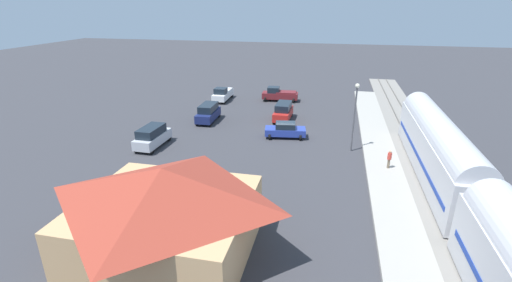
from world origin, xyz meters
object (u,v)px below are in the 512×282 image
(station_building, at_px, (166,210))
(pedestrian_on_platform, at_px, (389,158))
(suv_silver, at_px, (152,136))
(pickup_white, at_px, (223,94))
(sedan_blue, at_px, (285,130))
(suv_navy, at_px, (208,113))
(light_pole_near_platform, at_px, (355,109))
(pickup_maroon, at_px, (279,94))
(suv_red, at_px, (283,111))

(station_building, height_order, pedestrian_on_platform, station_building)
(pedestrian_on_platform, distance_m, suv_silver, 23.50)
(station_building, height_order, suv_silver, station_building)
(pickup_white, height_order, sedan_blue, pickup_white)
(suv_navy, relative_size, light_pole_near_platform, 0.71)
(suv_navy, bearing_deg, station_building, 104.29)
(pedestrian_on_platform, relative_size, sedan_blue, 0.36)
(station_building, bearing_deg, suv_navy, -75.71)
(sedan_blue, bearing_deg, pickup_white, -50.18)
(pickup_maroon, xyz_separation_m, suv_silver, (10.02, 21.51, 0.12))
(pickup_maroon, relative_size, suv_silver, 1.11)
(suv_navy, relative_size, pickup_maroon, 0.90)
(suv_silver, bearing_deg, pedestrian_on_platform, 178.05)
(pickup_maroon, xyz_separation_m, sedan_blue, (-3.18, 15.76, -0.15))
(station_building, distance_m, sedan_blue, 21.74)
(pickup_maroon, distance_m, light_pole_near_platform, 21.18)
(pickup_white, xyz_separation_m, pickup_maroon, (-8.60, -1.64, 0.00))
(station_building, xyz_separation_m, pedestrian_on_platform, (-14.33, -14.71, -1.65))
(pickup_white, height_order, pickup_maroon, same)
(pickup_white, distance_m, pickup_maroon, 8.75)
(suv_red, bearing_deg, pickup_white, -36.27)
(light_pole_near_platform, bearing_deg, suv_navy, -19.34)
(pickup_white, relative_size, pickup_maroon, 0.99)
(station_building, bearing_deg, suv_red, -95.93)
(sedan_blue, height_order, suv_red, suv_red)
(suv_navy, height_order, suv_red, same)
(pickup_white, distance_m, suv_silver, 19.93)
(pickup_white, xyz_separation_m, suv_red, (-10.59, 7.77, 0.12))
(suv_red, bearing_deg, sedan_blue, 100.52)
(suv_navy, xyz_separation_m, light_pole_near_platform, (-17.57, 6.17, 3.31))
(sedan_blue, bearing_deg, pickup_maroon, -78.60)
(pickup_white, relative_size, suv_red, 1.10)
(pickup_maroon, bearing_deg, station_building, 88.65)
(light_pole_near_platform, bearing_deg, pedestrian_on_platform, 127.12)
(pickup_white, bearing_deg, pedestrian_on_platform, 136.85)
(station_building, xyz_separation_m, pickup_white, (7.72, -35.39, -1.90))
(pickup_maroon, height_order, suv_silver, suv_silver)
(pickup_white, xyz_separation_m, suv_navy, (-1.35, 10.37, 0.12))
(sedan_blue, xyz_separation_m, suv_red, (1.18, -6.35, 0.27))
(pickup_white, bearing_deg, station_building, 102.31)
(sedan_blue, bearing_deg, station_building, 79.22)
(suv_red, distance_m, light_pole_near_platform, 12.54)
(sedan_blue, bearing_deg, pedestrian_on_platform, 147.49)
(suv_silver, relative_size, light_pole_near_platform, 0.71)
(station_building, bearing_deg, pickup_maroon, -91.35)
(pedestrian_on_platform, xyz_separation_m, suv_silver, (23.48, -0.80, -0.13))
(station_building, relative_size, pickup_maroon, 1.90)
(pedestrian_on_platform, xyz_separation_m, suv_red, (11.46, -12.90, -0.13))
(pedestrian_on_platform, distance_m, light_pole_near_platform, 6.08)
(pedestrian_on_platform, distance_m, suv_navy, 23.12)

